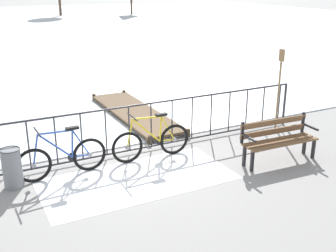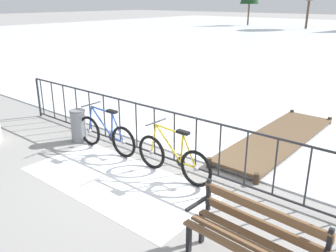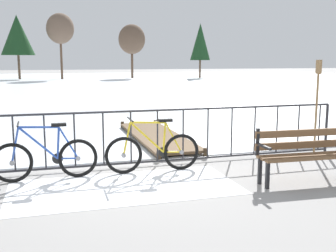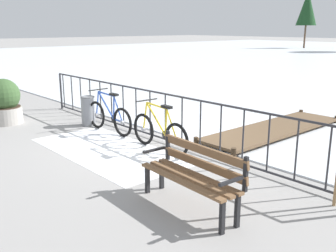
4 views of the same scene
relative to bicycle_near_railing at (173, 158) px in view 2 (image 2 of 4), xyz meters
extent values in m
plane|color=gray|center=(-0.57, 0.43, -0.37)|extent=(160.00, 160.00, 0.00)
cube|color=white|center=(-0.66, -0.77, -0.36)|extent=(3.54, 1.70, 0.01)
cylinder|color=#2D2D33|center=(-0.57, 0.43, 0.68)|extent=(9.00, 0.04, 0.04)
cylinder|color=#2D2D33|center=(-0.57, 0.43, -0.29)|extent=(9.00, 0.04, 0.04)
cylinder|color=#2D2D33|center=(-5.07, 0.43, 0.16)|extent=(0.06, 0.06, 1.05)
cylinder|color=#2D2D33|center=(-4.89, 0.43, 0.20)|extent=(0.03, 0.03, 0.97)
cylinder|color=#2D2D33|center=(-4.38, 0.43, 0.20)|extent=(0.03, 0.03, 0.97)
cylinder|color=#2D2D33|center=(-3.87, 0.43, 0.20)|extent=(0.03, 0.03, 0.97)
cylinder|color=#2D2D33|center=(-3.36, 0.43, 0.20)|extent=(0.03, 0.03, 0.97)
cylinder|color=#2D2D33|center=(-2.85, 0.43, 0.20)|extent=(0.03, 0.03, 0.97)
cylinder|color=#2D2D33|center=(-2.35, 0.43, 0.20)|extent=(0.03, 0.03, 0.97)
cylinder|color=#2D2D33|center=(-1.84, 0.43, 0.20)|extent=(0.03, 0.03, 0.97)
cylinder|color=#2D2D33|center=(-1.33, 0.43, 0.20)|extent=(0.03, 0.03, 0.97)
cylinder|color=#2D2D33|center=(-0.82, 0.43, 0.20)|extent=(0.03, 0.03, 0.97)
cylinder|color=#2D2D33|center=(-0.31, 0.43, 0.20)|extent=(0.03, 0.03, 0.97)
cylinder|color=#2D2D33|center=(0.20, 0.43, 0.20)|extent=(0.03, 0.03, 0.97)
cylinder|color=#2D2D33|center=(0.70, 0.43, 0.20)|extent=(0.03, 0.03, 0.97)
cylinder|color=#2D2D33|center=(1.21, 0.43, 0.20)|extent=(0.03, 0.03, 0.97)
cylinder|color=#2D2D33|center=(1.72, 0.43, 0.20)|extent=(0.03, 0.03, 0.97)
cylinder|color=#2D2D33|center=(2.23, 0.43, 0.20)|extent=(0.03, 0.03, 0.97)
torus|color=black|center=(0.52, -0.01, -0.04)|extent=(0.66, 0.08, 0.66)
cylinder|color=gray|center=(0.52, -0.01, -0.04)|extent=(0.08, 0.06, 0.08)
torus|color=black|center=(-0.53, 0.01, -0.04)|extent=(0.66, 0.08, 0.66)
cylinder|color=gray|center=(-0.53, 0.01, -0.04)|extent=(0.08, 0.06, 0.08)
cylinder|color=yellow|center=(0.21, -0.01, 0.25)|extent=(0.08, 0.04, 0.53)
cylinder|color=yellow|center=(-0.11, 0.00, 0.26)|extent=(0.61, 0.05, 0.59)
cylinder|color=yellow|center=(-0.09, 0.00, 0.53)|extent=(0.63, 0.05, 0.07)
cylinder|color=yellow|center=(0.35, -0.01, -0.03)|extent=(0.34, 0.04, 0.05)
cylinder|color=yellow|center=(0.37, -0.01, 0.24)|extent=(0.32, 0.04, 0.56)
cylinder|color=yellow|center=(-0.47, 0.01, 0.25)|extent=(0.16, 0.04, 0.59)
cube|color=black|center=(0.23, -0.01, 0.55)|extent=(0.24, 0.11, 0.05)
cylinder|color=black|center=(-0.40, 0.01, 0.59)|extent=(0.04, 0.52, 0.03)
cylinder|color=black|center=(0.19, -0.01, -0.02)|extent=(0.18, 0.02, 0.18)
torus|color=black|center=(-1.31, 0.03, -0.04)|extent=(0.66, 0.08, 0.66)
cylinder|color=gray|center=(-1.31, 0.03, -0.04)|extent=(0.08, 0.06, 0.08)
torus|color=black|center=(-2.36, 0.00, -0.04)|extent=(0.66, 0.08, 0.66)
cylinder|color=gray|center=(-2.36, 0.00, -0.04)|extent=(0.08, 0.06, 0.08)
cylinder|color=#2D51B2|center=(-1.62, 0.02, 0.25)|extent=(0.08, 0.04, 0.53)
cylinder|color=#2D51B2|center=(-1.94, 0.01, 0.26)|extent=(0.61, 0.05, 0.59)
cylinder|color=#2D51B2|center=(-1.92, 0.01, 0.53)|extent=(0.63, 0.05, 0.07)
cylinder|color=#2D51B2|center=(-1.47, 0.02, -0.03)|extent=(0.34, 0.04, 0.05)
cylinder|color=#2D51B2|center=(-1.45, 0.02, 0.24)|extent=(0.32, 0.04, 0.56)
cylinder|color=#2D51B2|center=(-2.29, 0.00, 0.25)|extent=(0.16, 0.04, 0.59)
cube|color=black|center=(-1.60, 0.02, 0.55)|extent=(0.24, 0.11, 0.05)
cylinder|color=black|center=(-2.23, 0.00, 0.59)|extent=(0.04, 0.52, 0.03)
cylinder|color=black|center=(-1.64, 0.02, -0.02)|extent=(0.18, 0.02, 0.18)
cube|color=brown|center=(2.22, -1.21, 0.07)|extent=(1.60, 0.18, 0.04)
cube|color=brown|center=(2.22, -1.36, 0.07)|extent=(1.60, 0.18, 0.04)
cube|color=brown|center=(2.21, -1.52, 0.07)|extent=(1.60, 0.18, 0.04)
cube|color=brown|center=(2.23, -1.11, 0.21)|extent=(1.60, 0.14, 0.12)
cube|color=brown|center=(2.23, -1.11, 0.41)|extent=(1.60, 0.14, 0.12)
cube|color=black|center=(2.99, -1.15, 0.30)|extent=(0.05, 0.05, 0.45)
cube|color=black|center=(1.45, -1.45, -0.15)|extent=(0.05, 0.06, 0.44)
cube|color=black|center=(1.46, -1.19, -0.15)|extent=(0.05, 0.06, 0.44)
cube|color=black|center=(1.47, -1.07, 0.30)|extent=(0.05, 0.05, 0.45)
cube|color=black|center=(1.46, -1.32, 0.27)|extent=(0.06, 0.40, 0.04)
cylinder|color=gray|center=(-2.72, -0.02, -0.01)|extent=(0.34, 0.34, 0.72)
torus|color=#494A4E|center=(-2.72, -0.02, 0.35)|extent=(0.35, 0.35, 0.02)
cube|color=brown|center=(0.80, 2.76, -0.25)|extent=(1.10, 4.07, 0.06)
cylinder|color=#433323|center=(0.30, 0.73, -0.27)|extent=(0.10, 0.10, 0.20)
cylinder|color=#433323|center=(1.29, 0.73, -0.27)|extent=(0.10, 0.10, 0.20)
cylinder|color=#433323|center=(0.30, 4.80, -0.27)|extent=(0.10, 0.10, 0.20)
cylinder|color=#433323|center=(1.29, 4.80, -0.27)|extent=(0.10, 0.10, 0.20)
cylinder|color=brown|center=(-18.31, 37.34, 1.76)|extent=(0.20, 0.20, 4.26)
cylinder|color=brown|center=(-10.64, 36.24, 1.49)|extent=(0.25, 0.25, 3.72)
camera|label=1|loc=(-3.34, -7.18, 3.12)|focal=44.36mm
camera|label=2|loc=(3.65, -4.50, 2.67)|focal=37.98mm
camera|label=3|loc=(-1.76, -6.88, 1.61)|focal=43.77mm
camera|label=4|loc=(5.67, -4.77, 2.02)|focal=41.56mm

